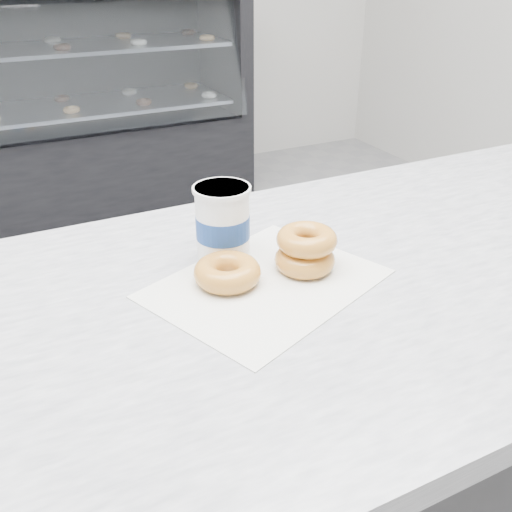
{
  "coord_description": "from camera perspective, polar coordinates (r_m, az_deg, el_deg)",
  "views": [
    {
      "loc": [
        -0.29,
        -1.25,
        1.36
      ],
      "look_at": [
        0.06,
        -0.56,
        0.94
      ],
      "focal_mm": 40.0,
      "sensor_mm": 36.0,
      "label": 1
    }
  ],
  "objects": [
    {
      "name": "ground",
      "position": [
        1.87,
        -9.81,
        -19.02
      ],
      "size": [
        5.0,
        5.0,
        0.0
      ],
      "primitive_type": "plane",
      "color": "gray",
      "rests_on": "ground"
    },
    {
      "name": "donut_single",
      "position": [
        0.88,
        -2.88,
        -1.61
      ],
      "size": [
        0.14,
        0.14,
        0.04
      ],
      "primitive_type": "torus",
      "rotation": [
        0.0,
        0.0,
        0.38
      ],
      "color": "#CF7C39",
      "rests_on": "wax_paper"
    },
    {
      "name": "counter",
      "position": [
        1.15,
        -1.73,
        -23.72
      ],
      "size": [
        3.06,
        0.76,
        0.9
      ],
      "color": "#333335",
      "rests_on": "ground"
    },
    {
      "name": "display_case",
      "position": [
        3.49,
        -21.48,
        11.89
      ],
      "size": [
        2.4,
        0.74,
        1.25
      ],
      "color": "black",
      "rests_on": "ground"
    },
    {
      "name": "donut_stack",
      "position": [
        0.92,
        5.0,
        0.65
      ],
      "size": [
        0.11,
        0.11,
        0.07
      ],
      "color": "#CF7C39",
      "rests_on": "wax_paper"
    },
    {
      "name": "wax_paper",
      "position": [
        0.89,
        1.02,
        -2.77
      ],
      "size": [
        0.41,
        0.37,
        0.0
      ],
      "primitive_type": "cube",
      "rotation": [
        0.0,
        0.0,
        0.37
      ],
      "color": "silver",
      "rests_on": "counter"
    },
    {
      "name": "coffee_cup",
      "position": [
        0.94,
        -3.35,
        3.39
      ],
      "size": [
        0.1,
        0.1,
        0.13
      ],
      "rotation": [
        0.0,
        0.0,
        0.18
      ],
      "color": "white",
      "rests_on": "counter"
    }
  ]
}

